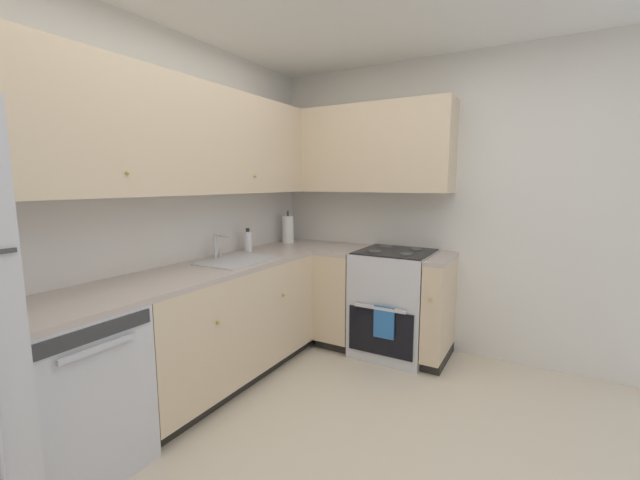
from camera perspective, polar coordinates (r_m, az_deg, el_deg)
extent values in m
cube|color=beige|center=(2.38, 3.88, -30.64)|extent=(3.65, 3.08, 0.02)
cube|color=silver|center=(2.91, -24.85, 3.19)|extent=(3.75, 0.05, 2.54)
cube|color=silver|center=(3.62, 17.03, 4.44)|extent=(0.05, 3.18, 2.54)
cube|color=silver|center=(2.50, -32.65, -18.10)|extent=(0.60, 0.60, 0.86)
cube|color=#333333|center=(2.10, -29.53, -11.51)|extent=(0.55, 0.01, 0.07)
cube|color=silver|center=(2.12, -29.19, -13.40)|extent=(0.36, 0.02, 0.02)
cube|color=beige|center=(3.09, -13.89, -11.06)|extent=(1.61, 0.60, 0.77)
cube|color=black|center=(3.28, -14.02, -18.09)|extent=(1.61, 0.54, 0.09)
sphere|color=tan|center=(2.60, -14.41, -11.45)|extent=(0.02, 0.02, 0.02)
sphere|color=tan|center=(3.12, -5.23, -7.89)|extent=(0.02, 0.02, 0.02)
cube|color=#B7A89E|center=(2.98, -14.19, -3.73)|extent=(2.82, 0.60, 0.03)
cube|color=beige|center=(3.71, 3.45, -7.57)|extent=(0.60, 0.32, 0.77)
cube|color=black|center=(3.87, 3.59, -13.61)|extent=(0.54, 0.32, 0.09)
cube|color=beige|center=(3.43, 16.83, -9.24)|extent=(0.60, 0.15, 0.77)
cube|color=black|center=(3.61, 16.65, -15.66)|extent=(0.54, 0.15, 0.09)
sphere|color=tan|center=(3.10, 15.62, -8.29)|extent=(0.02, 0.02, 0.02)
cube|color=#B7A89E|center=(3.62, 3.50, -1.41)|extent=(0.60, 0.32, 0.03)
cube|color=#B7A89E|center=(3.33, 17.12, -2.60)|extent=(0.60, 0.15, 0.03)
cube|color=silver|center=(3.56, 10.64, -8.86)|extent=(0.64, 0.62, 0.90)
cube|color=black|center=(3.32, 8.66, -13.02)|extent=(0.02, 0.55, 0.38)
cube|color=silver|center=(3.23, 8.60, -9.70)|extent=(0.02, 0.43, 0.02)
cube|color=black|center=(3.45, 10.84, -1.62)|extent=(0.59, 0.60, 0.01)
cube|color=silver|center=(3.73, 12.39, 0.13)|extent=(0.03, 0.60, 0.15)
cylinder|color=#4C4C4C|center=(3.28, 12.29, -2.01)|extent=(0.11, 0.11, 0.01)
cylinder|color=#4C4C4C|center=(3.37, 7.86, -1.63)|extent=(0.11, 0.11, 0.01)
cylinder|color=#4C4C4C|center=(3.54, 13.67, -1.29)|extent=(0.11, 0.11, 0.01)
cylinder|color=#4C4C4C|center=(3.63, 9.53, -0.96)|extent=(0.11, 0.11, 0.01)
cube|color=#2D6BB2|center=(3.25, 9.18, -11.64)|extent=(0.02, 0.17, 0.26)
cube|color=beige|center=(2.93, -19.10, 13.61)|extent=(2.50, 0.32, 0.76)
sphere|color=tan|center=(2.44, -25.97, 8.71)|extent=(0.02, 0.02, 0.02)
sphere|color=tan|center=(3.19, -9.32, 9.11)|extent=(0.02, 0.02, 0.02)
cube|color=beige|center=(3.68, 5.60, 12.82)|extent=(0.32, 1.66, 0.76)
cube|color=#B7B7BC|center=(3.08, -11.71, -2.88)|extent=(0.58, 0.40, 0.01)
cube|color=gray|center=(3.09, -11.68, -3.78)|extent=(0.53, 0.36, 0.09)
cube|color=#99999E|center=(3.08, -11.69, -3.53)|extent=(0.02, 0.35, 0.06)
cylinder|color=silver|center=(3.22, -14.83, -0.84)|extent=(0.02, 0.02, 0.19)
cylinder|color=silver|center=(3.15, -13.91, 0.61)|extent=(0.02, 0.15, 0.02)
cylinder|color=silver|center=(3.26, -14.17, -1.87)|extent=(0.02, 0.02, 0.06)
cylinder|color=silver|center=(3.47, -10.33, -0.22)|extent=(0.07, 0.07, 0.17)
cylinder|color=#262626|center=(3.46, -10.38, 1.44)|extent=(0.03, 0.03, 0.03)
cylinder|color=white|center=(3.91, -4.64, 1.53)|extent=(0.11, 0.11, 0.27)
cylinder|color=#3F3F3F|center=(3.91, -4.64, 1.82)|extent=(0.02, 0.02, 0.33)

